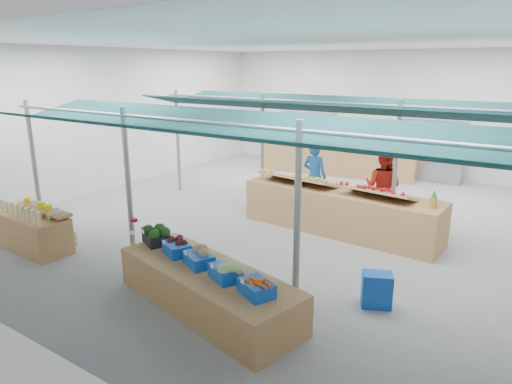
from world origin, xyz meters
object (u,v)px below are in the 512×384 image
Objects in this scene: fruit_counter at (339,211)px; vendor_right at (383,187)px; vendor_left at (315,177)px; bottle_shelf at (36,230)px; veg_counter at (207,288)px; crate_stack at (377,290)px.

vendor_right is (0.60, 1.10, 0.42)m from fruit_counter.
fruit_counter is at bearing 140.57° from vendor_left.
bottle_shelf reaches higher than fruit_counter.
bottle_shelf is at bearing -165.68° from veg_counter.
crate_stack is 4.14m from vendor_right.
fruit_counter is 3.36m from crate_stack.
bottle_shelf is 3.07× the size of crate_stack.
fruit_counter is 2.50× the size of vendor_left.
fruit_counter is 1.32m from vendor_right.
crate_stack is (1.87, -2.79, -0.21)m from fruit_counter.
veg_counter is 0.74× the size of fruit_counter.
vendor_left is at bearing 111.87° from veg_counter.
fruit_counter is (0.33, 4.32, 0.16)m from veg_counter.
veg_counter is at bearing -91.32° from fruit_counter.
vendor_left is at bearing 59.86° from bottle_shelf.
crate_stack is at bearing 131.34° from vendor_left.
fruit_counter is at bearing 64.47° from vendor_right.
vendor_left reaches higher than bottle_shelf.
vendor_right is (1.80, -0.00, 0.00)m from vendor_left.
crate_stack is at bearing -53.12° from fruit_counter.
veg_counter is 1.85× the size of vendor_right.
bottle_shelf is at bearing 60.22° from vendor_left.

